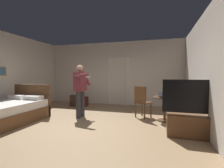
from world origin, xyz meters
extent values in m
plane|color=#997A56|center=(0.00, 0.00, 0.00)|extent=(7.07, 7.07, 0.00)
cube|color=silver|center=(0.00, 3.28, 1.41)|extent=(6.33, 0.12, 2.82)
cube|color=#B2933F|center=(-3.03, 0.27, 1.47)|extent=(0.03, 0.38, 0.32)
cube|color=teal|center=(-3.02, 0.27, 1.47)|extent=(0.01, 0.32, 0.26)
cube|color=silver|center=(3.10, 0.00, 1.41)|extent=(0.12, 6.67, 2.82)
cube|color=white|center=(-0.14, 3.20, 1.02)|extent=(0.08, 0.08, 2.05)
cube|color=white|center=(0.71, 3.20, 1.02)|extent=(0.08, 0.08, 2.05)
cube|color=white|center=(0.29, 3.20, 2.09)|extent=(0.93, 0.08, 0.08)
cube|color=brown|center=(-2.01, -0.41, 0.17)|extent=(1.37, 1.92, 0.35)
cube|color=silver|center=(-2.01, -0.41, 0.46)|extent=(1.31, 1.86, 0.22)
cube|color=brown|center=(-2.01, 0.51, 0.51)|extent=(1.37, 0.08, 1.02)
cube|color=white|center=(-2.31, 0.25, 0.63)|extent=(0.50, 0.34, 0.12)
cube|color=white|center=(-1.71, 0.25, 0.63)|extent=(0.50, 0.34, 0.12)
cube|color=brown|center=(2.74, -0.12, 0.24)|extent=(1.02, 0.40, 0.47)
cube|color=black|center=(2.74, -0.14, 0.88)|extent=(1.23, 0.05, 0.71)
cube|color=blue|center=(2.74, -0.11, 0.88)|extent=(1.17, 0.01, 0.65)
cylinder|color=#4C331E|center=(2.22, 1.00, 0.33)|extent=(0.08, 0.08, 0.67)
cylinder|color=#4C331E|center=(2.22, 1.00, 0.01)|extent=(0.42, 0.42, 0.03)
cylinder|color=#4C331E|center=(2.22, 1.00, 0.68)|extent=(0.69, 0.69, 0.03)
cube|color=black|center=(2.19, 1.00, 0.71)|extent=(0.34, 0.24, 0.02)
cube|color=black|center=(2.20, 0.88, 0.82)|extent=(0.33, 0.22, 0.08)
cube|color=navy|center=(2.20, 0.89, 0.82)|extent=(0.30, 0.18, 0.06)
cylinder|color=#265119|center=(2.36, 0.92, 0.80)|extent=(0.06, 0.06, 0.20)
cylinder|color=#265119|center=(2.36, 0.92, 0.93)|extent=(0.03, 0.03, 0.05)
cylinder|color=brown|center=(1.81, 1.30, 0.23)|extent=(0.04, 0.04, 0.45)
cylinder|color=brown|center=(1.52, 1.47, 0.23)|extent=(0.04, 0.04, 0.45)
cylinder|color=brown|center=(1.64, 1.01, 0.23)|extent=(0.04, 0.04, 0.45)
cylinder|color=brown|center=(1.35, 1.18, 0.23)|extent=(0.04, 0.04, 0.45)
cube|color=brown|center=(1.58, 1.24, 0.47)|extent=(0.57, 0.57, 0.04)
cube|color=brown|center=(1.50, 1.09, 0.74)|extent=(0.38, 0.25, 0.50)
cylinder|color=#333338|center=(-0.33, 0.83, 0.41)|extent=(0.15, 0.15, 0.83)
cylinder|color=#333338|center=(-0.35, 0.60, 0.41)|extent=(0.15, 0.15, 0.83)
cube|color=brown|center=(-0.34, 0.71, 1.12)|extent=(0.29, 0.42, 0.59)
sphere|color=tan|center=(-0.34, 0.71, 1.54)|extent=(0.22, 0.22, 0.22)
cylinder|color=brown|center=(-0.23, 0.93, 1.23)|extent=(0.33, 0.12, 0.48)
cylinder|color=brown|center=(-0.15, 0.47, 1.32)|extent=(0.44, 0.13, 0.17)
cube|color=white|center=(0.06, 0.43, 1.28)|extent=(0.12, 0.05, 0.04)
cube|color=black|center=(-1.38, 2.33, 0.24)|extent=(0.52, 0.38, 0.48)
cube|color=#4C1919|center=(-1.23, 2.42, 0.20)|extent=(0.69, 0.49, 0.41)
camera|label=1|loc=(2.06, -3.93, 1.33)|focal=26.19mm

